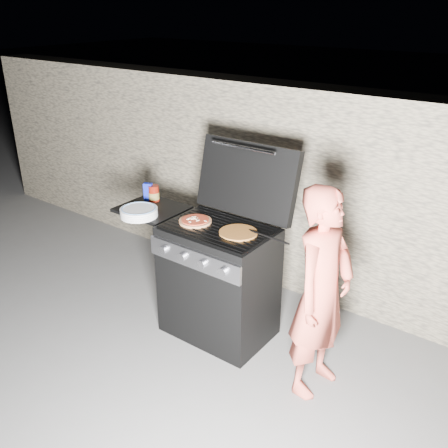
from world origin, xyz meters
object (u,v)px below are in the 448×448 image
Objects in this scene: pizza_topped at (195,221)px; gas_grill at (194,272)px; sauce_jar at (154,193)px; person at (322,293)px.

gas_grill is at bearing 150.79° from pizza_topped.
pizza_topped is 1.83× the size of sauce_jar.
sauce_jar is (-0.51, 0.12, 0.51)m from gas_grill.
person is (1.13, -0.08, 0.27)m from gas_grill.
pizza_topped is 0.59m from sauce_jar.
sauce_jar reaches higher than gas_grill.
gas_grill is 5.49× the size of pizza_topped.
gas_grill is 0.93× the size of person.
pizza_topped is 0.17× the size of person.
pizza_topped is at bearing -29.21° from gas_grill.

